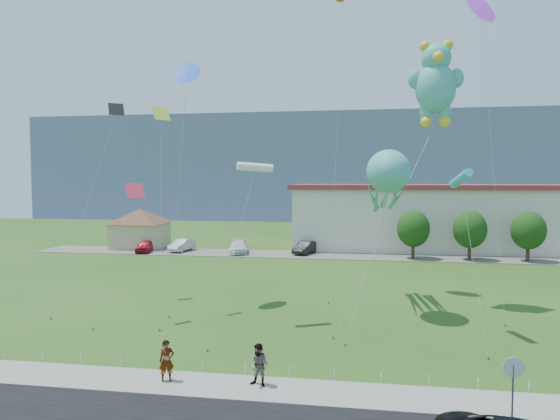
{
  "coord_description": "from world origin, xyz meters",
  "views": [
    {
      "loc": [
        3.97,
        -22.74,
        8.8
      ],
      "look_at": [
        -0.89,
        8.0,
        6.92
      ],
      "focal_mm": 32.0,
      "sensor_mm": 36.0,
      "label": 1
    }
  ],
  "objects_px": {
    "octopus_kite": "(387,181)",
    "teddy_bear_kite": "(436,82)",
    "pedestrian_right": "(259,365)",
    "parked_car_silver": "(182,245)",
    "parked_car_red": "(145,246)",
    "pavilion": "(140,224)",
    "parked_car_black": "(305,247)",
    "parked_car_white": "(238,247)",
    "warehouse": "(536,217)",
    "stop_sign": "(513,374)",
    "pedestrian_left": "(167,361)"
  },
  "relations": [
    {
      "from": "warehouse",
      "to": "stop_sign",
      "type": "xyz_separation_m",
      "value": [
        -16.5,
        -48.21,
        -2.26
      ]
    },
    {
      "from": "pavilion",
      "to": "parked_car_black",
      "type": "height_order",
      "value": "pavilion"
    },
    {
      "from": "pavilion",
      "to": "pedestrian_right",
      "type": "xyz_separation_m",
      "value": [
        23.89,
        -40.55,
        -2.02
      ]
    },
    {
      "from": "parked_car_red",
      "to": "parked_car_white",
      "type": "distance_m",
      "value": 11.45
    },
    {
      "from": "pavilion",
      "to": "parked_car_black",
      "type": "bearing_deg",
      "value": -6.04
    },
    {
      "from": "pedestrian_left",
      "to": "parked_car_black",
      "type": "relative_size",
      "value": 0.4
    },
    {
      "from": "parked_car_red",
      "to": "parked_car_silver",
      "type": "bearing_deg",
      "value": 6.97
    },
    {
      "from": "parked_car_red",
      "to": "pavilion",
      "type": "bearing_deg",
      "value": 110.23
    },
    {
      "from": "pedestrian_right",
      "to": "parked_car_silver",
      "type": "distance_m",
      "value": 41.73
    },
    {
      "from": "pedestrian_right",
      "to": "octopus_kite",
      "type": "relative_size",
      "value": 0.14
    },
    {
      "from": "stop_sign",
      "to": "parked_car_red",
      "type": "relative_size",
      "value": 0.6
    },
    {
      "from": "stop_sign",
      "to": "parked_car_red",
      "type": "distance_m",
      "value": 49.35
    },
    {
      "from": "parked_car_white",
      "to": "teddy_bear_kite",
      "type": "distance_m",
      "value": 32.57
    },
    {
      "from": "teddy_bear_kite",
      "to": "pavilion",
      "type": "bearing_deg",
      "value": 143.64
    },
    {
      "from": "octopus_kite",
      "to": "parked_car_white",
      "type": "bearing_deg",
      "value": 123.65
    },
    {
      "from": "parked_car_red",
      "to": "teddy_bear_kite",
      "type": "bearing_deg",
      "value": -44.44
    },
    {
      "from": "octopus_kite",
      "to": "teddy_bear_kite",
      "type": "relative_size",
      "value": 0.69
    },
    {
      "from": "parked_car_black",
      "to": "parked_car_white",
      "type": "bearing_deg",
      "value": -158.62
    },
    {
      "from": "stop_sign",
      "to": "parked_car_red",
      "type": "xyz_separation_m",
      "value": [
        -31.13,
        38.27,
        -1.1
      ]
    },
    {
      "from": "parked_car_red",
      "to": "teddy_bear_kite",
      "type": "xyz_separation_m",
      "value": [
        30.82,
        -20.5,
        14.84
      ]
    },
    {
      "from": "pedestrian_right",
      "to": "parked_car_white",
      "type": "xyz_separation_m",
      "value": [
        -10.13,
        37.68,
        -0.18
      ]
    },
    {
      "from": "parked_car_silver",
      "to": "pedestrian_right",
      "type": "bearing_deg",
      "value": -54.69
    },
    {
      "from": "parked_car_silver",
      "to": "parked_car_white",
      "type": "xyz_separation_m",
      "value": [
        7.18,
        -0.3,
        0.02
      ]
    },
    {
      "from": "pedestrian_right",
      "to": "octopus_kite",
      "type": "bearing_deg",
      "value": 82.41
    },
    {
      "from": "pavilion",
      "to": "parked_car_black",
      "type": "xyz_separation_m",
      "value": [
        21.76,
        -2.3,
        -2.23
      ]
    },
    {
      "from": "pedestrian_left",
      "to": "parked_car_black",
      "type": "distance_m",
      "value": 38.4
    },
    {
      "from": "warehouse",
      "to": "pedestrian_right",
      "type": "height_order",
      "value": "warehouse"
    },
    {
      "from": "octopus_kite",
      "to": "warehouse",
      "type": "bearing_deg",
      "value": 58.6
    },
    {
      "from": "pedestrian_right",
      "to": "pavilion",
      "type": "bearing_deg",
      "value": 136.66
    },
    {
      "from": "pedestrian_right",
      "to": "teddy_bear_kite",
      "type": "xyz_separation_m",
      "value": [
        9.29,
        16.12,
        14.62
      ]
    },
    {
      "from": "pavilion",
      "to": "pedestrian_right",
      "type": "height_order",
      "value": "pavilion"
    },
    {
      "from": "parked_car_silver",
      "to": "parked_car_black",
      "type": "height_order",
      "value": "parked_car_silver"
    },
    {
      "from": "pedestrian_left",
      "to": "parked_car_silver",
      "type": "height_order",
      "value": "pedestrian_left"
    },
    {
      "from": "pavilion",
      "to": "octopus_kite",
      "type": "xyz_separation_m",
      "value": [
        29.84,
        -27.02,
        5.7
      ]
    },
    {
      "from": "stop_sign",
      "to": "parked_car_silver",
      "type": "bearing_deg",
      "value": 124.18
    },
    {
      "from": "pedestrian_right",
      "to": "octopus_kite",
      "type": "xyz_separation_m",
      "value": [
        5.95,
        13.53,
        7.72
      ]
    },
    {
      "from": "parked_car_black",
      "to": "stop_sign",
      "type": "bearing_deg",
      "value": -56.32
    },
    {
      "from": "parked_car_black",
      "to": "octopus_kite",
      "type": "height_order",
      "value": "octopus_kite"
    },
    {
      "from": "pedestrian_right",
      "to": "parked_car_silver",
      "type": "xyz_separation_m",
      "value": [
        -17.31,
        37.97,
        -0.2
      ]
    },
    {
      "from": "warehouse",
      "to": "parked_car_black",
      "type": "height_order",
      "value": "warehouse"
    },
    {
      "from": "warehouse",
      "to": "pedestrian_left",
      "type": "bearing_deg",
      "value": -122.89
    },
    {
      "from": "octopus_kite",
      "to": "parked_car_silver",
      "type": "bearing_deg",
      "value": 133.58
    },
    {
      "from": "parked_car_red",
      "to": "parked_car_silver",
      "type": "distance_m",
      "value": 4.43
    },
    {
      "from": "parked_car_red",
      "to": "parked_car_black",
      "type": "bearing_deg",
      "value": -6.0
    },
    {
      "from": "parked_car_white",
      "to": "octopus_kite",
      "type": "relative_size",
      "value": 0.41
    },
    {
      "from": "pavilion",
      "to": "octopus_kite",
      "type": "height_order",
      "value": "octopus_kite"
    },
    {
      "from": "pavilion",
      "to": "stop_sign",
      "type": "height_order",
      "value": "pavilion"
    },
    {
      "from": "warehouse",
      "to": "pavilion",
      "type": "bearing_deg",
      "value": -173.16
    },
    {
      "from": "parked_car_silver",
      "to": "teddy_bear_kite",
      "type": "bearing_deg",
      "value": -28.6
    },
    {
      "from": "warehouse",
      "to": "octopus_kite",
      "type": "bearing_deg",
      "value": -121.4
    }
  ]
}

